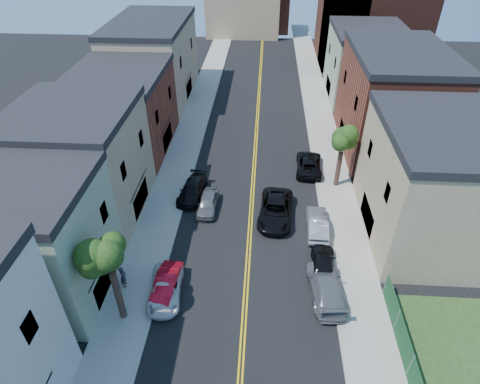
% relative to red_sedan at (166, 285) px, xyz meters
% --- Properties ---
extents(sidewalk_left, '(3.20, 100.00, 0.15)m').
position_rel_red_sedan_xyz_m(sidewalk_left, '(-2.40, 23.75, -0.61)').
color(sidewalk_left, gray).
rests_on(sidewalk_left, ground).
extents(sidewalk_right, '(3.20, 100.00, 0.15)m').
position_rel_red_sedan_xyz_m(sidewalk_right, '(13.40, 23.75, -0.61)').
color(sidewalk_right, gray).
rests_on(sidewalk_right, ground).
extents(curb_left, '(0.30, 100.00, 0.15)m').
position_rel_red_sedan_xyz_m(curb_left, '(-0.65, 23.75, -0.61)').
color(curb_left, gray).
rests_on(curb_left, ground).
extents(curb_right, '(0.30, 100.00, 0.15)m').
position_rel_red_sedan_xyz_m(curb_right, '(11.65, 23.75, -0.61)').
color(curb_right, gray).
rests_on(curb_right, ground).
extents(bldg_left_palegrn, '(9.00, 8.00, 8.50)m').
position_rel_red_sedan_xyz_m(bldg_left_palegrn, '(-8.50, -0.25, 3.56)').
color(bldg_left_palegrn, gray).
rests_on(bldg_left_palegrn, ground).
extents(bldg_left_tan_near, '(9.00, 10.00, 9.00)m').
position_rel_red_sedan_xyz_m(bldg_left_tan_near, '(-8.50, 8.75, 3.81)').
color(bldg_left_tan_near, '#998466').
rests_on(bldg_left_tan_near, ground).
extents(bldg_left_brick, '(9.00, 12.00, 8.00)m').
position_rel_red_sedan_xyz_m(bldg_left_brick, '(-8.50, 19.75, 3.31)').
color(bldg_left_brick, brown).
rests_on(bldg_left_brick, ground).
extents(bldg_left_tan_far, '(9.00, 16.00, 9.50)m').
position_rel_red_sedan_xyz_m(bldg_left_tan_far, '(-8.50, 33.75, 4.06)').
color(bldg_left_tan_far, '#998466').
rests_on(bldg_left_tan_far, ground).
extents(bldg_right_tan, '(9.00, 12.00, 9.00)m').
position_rel_red_sedan_xyz_m(bldg_right_tan, '(19.50, 7.75, 3.81)').
color(bldg_right_tan, '#998466').
rests_on(bldg_right_tan, ground).
extents(bldg_right_brick, '(9.00, 14.00, 10.00)m').
position_rel_red_sedan_xyz_m(bldg_right_brick, '(19.50, 21.75, 4.31)').
color(bldg_right_brick, brown).
rests_on(bldg_right_brick, ground).
extents(bldg_right_palegrn, '(9.00, 12.00, 8.50)m').
position_rel_red_sedan_xyz_m(bldg_right_palegrn, '(19.50, 35.75, 3.56)').
color(bldg_right_palegrn, gray).
rests_on(bldg_right_palegrn, ground).
extents(church, '(16.20, 14.20, 22.60)m').
position_rel_red_sedan_xyz_m(church, '(21.83, 50.82, 6.56)').
color(church, '#4C2319').
rests_on(church, ground).
extents(backdrop_left, '(14.00, 8.00, 12.00)m').
position_rel_red_sedan_xyz_m(backdrop_left, '(1.50, 65.75, 5.31)').
color(backdrop_left, '#998466').
rests_on(backdrop_left, ground).
extents(backdrop_center, '(10.00, 8.00, 10.00)m').
position_rel_red_sedan_xyz_m(backdrop_center, '(5.50, 69.75, 4.31)').
color(backdrop_center, brown).
rests_on(backdrop_center, ground).
extents(tree_left_mid, '(5.20, 5.20, 9.29)m').
position_rel_red_sedan_xyz_m(tree_left_mid, '(-2.38, -2.24, 5.90)').
color(tree_left_mid, '#35221A').
rests_on(tree_left_mid, sidewalk_left).
extents(tree_right_far, '(4.40, 4.40, 8.03)m').
position_rel_red_sedan_xyz_m(tree_right_far, '(13.42, 13.76, 5.07)').
color(tree_right_far, '#35221A').
rests_on(tree_right_far, sidewalk_right).
extents(red_sedan, '(1.77, 4.26, 1.37)m').
position_rel_red_sedan_xyz_m(red_sedan, '(0.00, 0.00, 0.00)').
color(red_sedan, red).
rests_on(red_sedan, ground).
extents(white_pickup, '(2.55, 4.82, 1.29)m').
position_rel_red_sedan_xyz_m(white_pickup, '(0.00, -0.29, -0.04)').
color(white_pickup, silver).
rests_on(white_pickup, ground).
extents(grey_car_left, '(1.75, 4.08, 1.37)m').
position_rel_red_sedan_xyz_m(grey_car_left, '(1.70, 9.37, 0.00)').
color(grey_car_left, '#53555A').
rests_on(grey_car_left, ground).
extents(black_car_left, '(2.58, 5.03, 1.40)m').
position_rel_red_sedan_xyz_m(black_car_left, '(0.00, 11.21, 0.01)').
color(black_car_left, black).
rests_on(black_car_left, ground).
extents(grey_car_right, '(2.62, 5.61, 1.58)m').
position_rel_red_sedan_xyz_m(grey_car_right, '(11.00, 0.52, 0.11)').
color(grey_car_right, slate).
rests_on(grey_car_right, ground).
extents(black_car_right, '(2.22, 4.52, 1.49)m').
position_rel_red_sedan_xyz_m(black_car_right, '(11.00, 2.65, 0.06)').
color(black_car_right, black).
rests_on(black_car_right, ground).
extents(silver_car_right, '(1.72, 4.59, 1.50)m').
position_rel_red_sedan_xyz_m(silver_car_right, '(11.00, 7.17, 0.06)').
color(silver_car_right, '#9FA1A7').
rests_on(silver_car_right, ground).
extents(dark_car_right_far, '(2.75, 5.42, 1.47)m').
position_rel_red_sedan_xyz_m(dark_car_right_far, '(11.00, 16.39, 0.05)').
color(dark_car_right_far, black).
rests_on(dark_car_right_far, ground).
extents(black_suv_lane, '(3.24, 6.13, 1.64)m').
position_rel_red_sedan_xyz_m(black_suv_lane, '(7.59, 8.64, 0.14)').
color(black_suv_lane, black).
rests_on(black_suv_lane, ground).
extents(pedestrian_left, '(0.57, 0.73, 1.76)m').
position_rel_red_sedan_xyz_m(pedestrian_left, '(-3.06, 0.28, 0.35)').
color(pedestrian_left, '#28262E').
rests_on(pedestrian_left, sidewalk_left).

